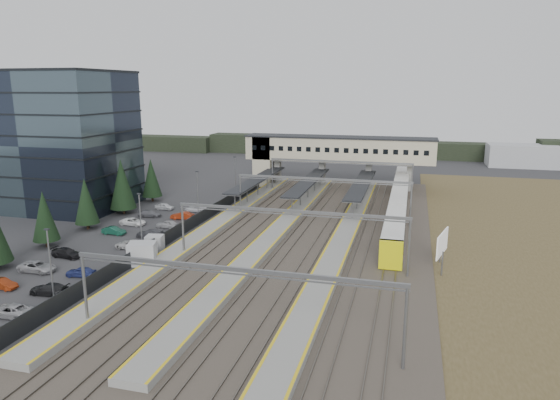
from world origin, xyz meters
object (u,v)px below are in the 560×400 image
(footbridge, at_px, (326,151))
(train, at_px, (399,202))
(office_building, at_px, (56,140))
(relay_cabin_far, at_px, (155,243))
(relay_cabin_near, at_px, (142,254))
(billboard, at_px, (442,245))

(footbridge, distance_m, train, 26.28)
(office_building, distance_m, train, 61.72)
(relay_cabin_far, xyz_separation_m, footbridge, (14.70, 48.48, 6.92))
(office_building, xyz_separation_m, relay_cabin_far, (29.00, -18.49, -11.18))
(relay_cabin_far, height_order, train, train)
(relay_cabin_far, relative_size, train, 0.04)
(office_building, relative_size, relay_cabin_near, 6.28)
(relay_cabin_near, xyz_separation_m, train, (29.76, 34.05, 0.63))
(office_building, height_order, billboard, office_building)
(office_building, relative_size, footbridge, 0.60)
(footbridge, bearing_deg, office_building, -145.53)
(footbridge, height_order, billboard, footbridge)
(office_building, xyz_separation_m, relay_cabin_near, (30.24, -23.80, -10.82))
(relay_cabin_far, distance_m, billboard, 36.96)
(billboard, bearing_deg, train, 102.47)
(train, xyz_separation_m, billboard, (5.83, -26.38, 1.10))
(relay_cabin_near, relative_size, relay_cabin_far, 1.55)
(footbridge, bearing_deg, relay_cabin_far, -106.86)
(office_building, bearing_deg, train, 9.69)
(office_building, xyz_separation_m, billboard, (65.83, -16.13, -9.09))
(relay_cabin_far, relative_size, billboard, 0.46)
(relay_cabin_far, distance_m, footbridge, 51.13)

